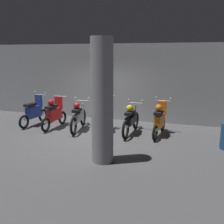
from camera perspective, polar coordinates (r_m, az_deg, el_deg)
name	(u,v)px	position (r m, az deg, el deg)	size (l,w,h in m)	color
ground_plane	(87,134)	(9.28, -5.49, -4.78)	(80.00, 80.00, 0.00)	#4C4C4F
back_wall	(108,82)	(11.16, -0.95, 6.69)	(16.00, 0.30, 3.21)	#9EA0A3
motorbike_slot_0	(34,112)	(10.71, -16.90, 0.03)	(0.59, 1.68, 1.29)	black
motorbike_slot_1	(54,113)	(10.06, -12.67, -0.30)	(0.56, 1.68, 1.18)	black
motorbike_slot_2	(78,116)	(9.65, -7.47, -0.88)	(0.58, 1.94, 1.15)	black
motorbike_slot_3	(104,116)	(9.33, -1.78, -1.00)	(0.59, 1.68, 1.29)	black
motorbike_slot_4	(131,119)	(9.13, 4.27, -1.60)	(0.59, 1.95, 1.15)	black
motorbike_slot_5	(160,120)	(9.03, 10.54, -1.69)	(0.59, 1.68, 1.29)	black
support_pillar	(102,102)	(6.51, -2.18, 2.27)	(0.57, 0.57, 3.21)	gray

